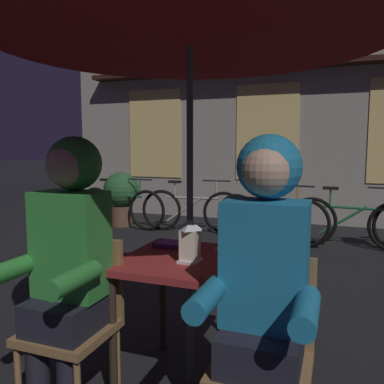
% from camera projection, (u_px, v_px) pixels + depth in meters
% --- Properties ---
extents(ground_plane, '(60.00, 60.00, 0.00)m').
position_uv_depth(ground_plane, '(190.00, 383.00, 2.25)').
color(ground_plane, black).
extents(cafe_table, '(0.72, 0.72, 0.74)m').
position_uv_depth(cafe_table, '(190.00, 275.00, 2.18)').
color(cafe_table, maroon).
rests_on(cafe_table, ground_plane).
extents(patio_umbrella, '(2.10, 2.10, 2.31)m').
position_uv_depth(patio_umbrella, '(190.00, 7.00, 2.01)').
color(patio_umbrella, '#4C4C51').
rests_on(patio_umbrella, ground_plane).
extents(lantern, '(0.11, 0.11, 0.23)m').
position_uv_depth(lantern, '(190.00, 240.00, 2.06)').
color(lantern, white).
rests_on(lantern, cafe_table).
extents(chair_left, '(0.40, 0.40, 0.87)m').
position_uv_depth(chair_left, '(77.00, 315.00, 2.02)').
color(chair_left, olive).
rests_on(chair_left, ground_plane).
extents(chair_right, '(0.40, 0.40, 0.87)m').
position_uv_depth(chair_right, '(264.00, 348.00, 1.68)').
color(chair_right, olive).
rests_on(chair_right, ground_plane).
extents(person_left_hooded, '(0.45, 0.56, 1.40)m').
position_uv_depth(person_left_hooded, '(68.00, 250.00, 1.92)').
color(person_left_hooded, black).
rests_on(person_left_hooded, ground_plane).
extents(person_right_hooded, '(0.45, 0.56, 1.40)m').
position_uv_depth(person_right_hooded, '(264.00, 271.00, 1.59)').
color(person_right_hooded, black).
rests_on(person_right_hooded, ground_plane).
extents(shopfront_building, '(10.00, 0.93, 6.20)m').
position_uv_depth(shopfront_building, '(336.00, 44.00, 6.70)').
color(shopfront_building, '#9E9389').
rests_on(shopfront_building, ground_plane).
extents(bicycle_nearest, '(1.68, 0.18, 0.84)m').
position_uv_depth(bicycle_nearest, '(120.00, 207.00, 6.54)').
color(bicycle_nearest, black).
rests_on(bicycle_nearest, ground_plane).
extents(bicycle_second, '(1.68, 0.22, 0.84)m').
position_uv_depth(bicycle_second, '(192.00, 210.00, 6.22)').
color(bicycle_second, black).
rests_on(bicycle_second, ground_plane).
extents(bicycle_third, '(1.65, 0.41, 0.84)m').
position_uv_depth(bicycle_third, '(270.00, 218.00, 5.54)').
color(bicycle_third, black).
rests_on(bicycle_third, ground_plane).
extents(bicycle_fourth, '(1.68, 0.19, 0.84)m').
position_uv_depth(bicycle_fourth, '(352.00, 223.00, 5.21)').
color(bicycle_fourth, black).
rests_on(bicycle_fourth, ground_plane).
extents(book, '(0.20, 0.14, 0.02)m').
position_uv_depth(book, '(171.00, 244.00, 2.42)').
color(book, '#661E7A').
rests_on(book, cafe_table).
extents(potted_plant, '(0.60, 0.60, 0.92)m').
position_uv_depth(potted_plant, '(121.00, 194.00, 6.69)').
color(potted_plant, brown).
rests_on(potted_plant, ground_plane).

